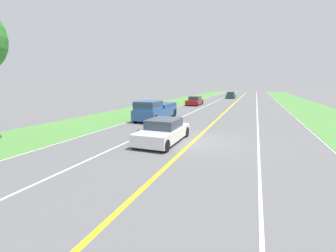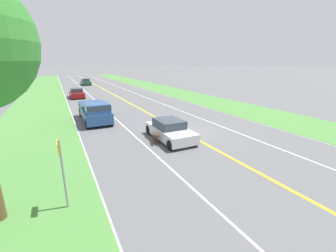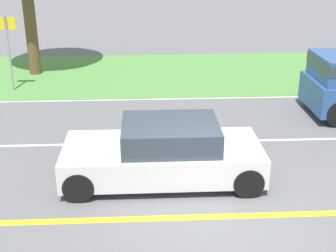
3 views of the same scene
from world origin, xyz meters
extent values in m
plane|color=#5B5B5E|center=(0.00, 0.00, 0.00)|extent=(400.00, 400.00, 0.00)
cube|color=yellow|center=(0.00, 0.00, 0.00)|extent=(0.18, 160.00, 0.01)
cube|color=white|center=(7.00, 0.00, 0.00)|extent=(0.14, 160.00, 0.01)
cube|color=white|center=(-7.00, 0.00, 0.00)|extent=(0.14, 160.00, 0.01)
cube|color=white|center=(3.50, 0.00, 0.00)|extent=(0.10, 160.00, 0.01)
cube|color=white|center=(-3.50, 0.00, 0.00)|extent=(0.10, 160.00, 0.01)
cube|color=#4C843D|center=(10.00, 0.00, 0.01)|extent=(6.00, 160.00, 0.03)
cube|color=#4C843D|center=(-10.00, 0.00, 0.01)|extent=(6.00, 160.00, 0.03)
cube|color=silver|center=(1.58, 0.96, 0.49)|extent=(1.87, 4.26, 0.63)
cube|color=#2D3842|center=(1.58, 0.79, 1.06)|extent=(1.61, 2.05, 0.52)
cylinder|color=black|center=(2.43, 2.67, 0.32)|extent=(0.22, 0.64, 0.64)
cylinder|color=black|center=(2.43, -0.76, 0.32)|extent=(0.22, 0.64, 0.64)
cylinder|color=black|center=(0.74, 2.67, 0.32)|extent=(0.22, 0.64, 0.64)
cylinder|color=black|center=(0.74, -0.76, 0.32)|extent=(0.22, 0.64, 0.64)
ellipsoid|color=brown|center=(2.75, 1.09, 0.48)|extent=(0.34, 0.72, 0.26)
cylinder|color=brown|center=(2.87, 1.32, 0.18)|extent=(0.08, 0.08, 0.35)
cylinder|color=brown|center=(2.78, 0.84, 0.18)|extent=(0.08, 0.08, 0.35)
cylinder|color=brown|center=(2.72, 1.35, 0.18)|extent=(0.08, 0.08, 0.35)
cylinder|color=brown|center=(2.63, 0.87, 0.18)|extent=(0.08, 0.08, 0.35)
cylinder|color=brown|center=(2.80, 1.38, 0.59)|extent=(0.18, 0.21, 0.18)
sphere|color=brown|center=(2.82, 1.50, 0.65)|extent=(0.27, 0.27, 0.24)
ellipsoid|color=#331E14|center=(2.85, 1.66, 0.63)|extent=(0.12, 0.13, 0.09)
cone|color=#55301C|center=(2.88, 1.48, 0.74)|extent=(0.09, 0.09, 0.11)
cone|color=#55301C|center=(2.76, 1.50, 0.74)|extent=(0.09, 0.09, 0.11)
cylinder|color=brown|center=(2.67, 0.65, 0.52)|extent=(0.10, 0.26, 0.26)
cube|color=#284C84|center=(5.28, -6.37, 0.66)|extent=(2.05, 5.66, 0.86)
cube|color=#284C84|center=(5.28, -4.73, 1.45)|extent=(1.80, 2.14, 0.73)
cube|color=#2D3842|center=(5.28, -4.73, 1.56)|extent=(1.82, 2.16, 0.32)
cube|color=navy|center=(5.28, -7.56, 1.24)|extent=(2.01, 3.22, 0.30)
cylinder|color=black|center=(6.21, -4.09, 0.39)|extent=(0.22, 0.78, 0.78)
cylinder|color=black|center=(6.21, -8.66, 0.39)|extent=(0.22, 0.78, 0.78)
cylinder|color=black|center=(4.34, -4.09, 0.39)|extent=(0.22, 0.78, 0.78)
cylinder|color=black|center=(4.34, -8.66, 0.39)|extent=(0.22, 0.78, 0.78)
cube|color=maroon|center=(5.44, -21.10, 0.49)|extent=(1.79, 4.22, 0.64)
cube|color=#2D3842|center=(5.44, -21.27, 1.07)|extent=(1.54, 2.03, 0.53)
cylinder|color=black|center=(6.25, -19.38, 0.30)|extent=(0.22, 0.61, 0.61)
cylinder|color=black|center=(6.25, -22.81, 0.30)|extent=(0.22, 0.61, 0.61)
cylinder|color=black|center=(4.63, -19.38, 0.30)|extent=(0.22, 0.61, 0.61)
cylinder|color=black|center=(4.63, -22.81, 0.30)|extent=(0.22, 0.61, 0.61)
cube|color=#1E472D|center=(1.93, -39.69, 0.50)|extent=(1.78, 4.37, 0.67)
cube|color=#2D3842|center=(1.93, -39.86, 1.11)|extent=(1.53, 2.10, 0.54)
cylinder|color=black|center=(2.73, -37.90, 0.31)|extent=(0.22, 0.61, 0.61)
cylinder|color=black|center=(2.73, -41.48, 0.31)|extent=(0.22, 0.61, 0.61)
cylinder|color=black|center=(1.13, -37.90, 0.31)|extent=(0.22, 0.61, 0.61)
cylinder|color=black|center=(1.13, -41.48, 0.31)|extent=(0.22, 0.61, 0.61)
cylinder|color=gray|center=(8.15, 5.83, 1.28)|extent=(0.08, 0.08, 2.55)
cube|color=yellow|center=(8.21, 5.83, 2.30)|extent=(0.03, 0.64, 0.40)
camera|label=1|loc=(-3.16, 12.44, 3.31)|focal=24.00mm
camera|label=2|loc=(8.02, 13.60, 5.01)|focal=24.00mm
camera|label=3|loc=(-7.55, 1.32, 4.99)|focal=50.00mm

